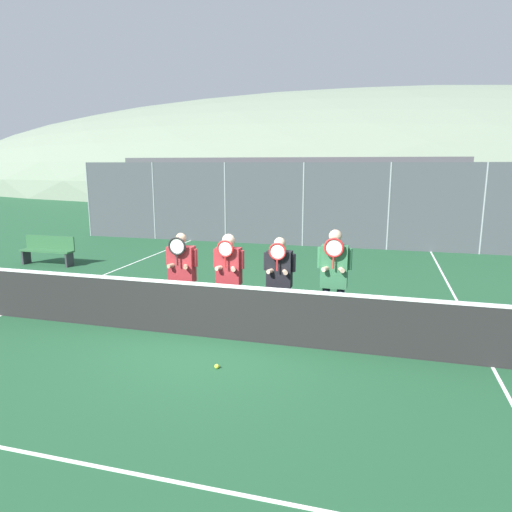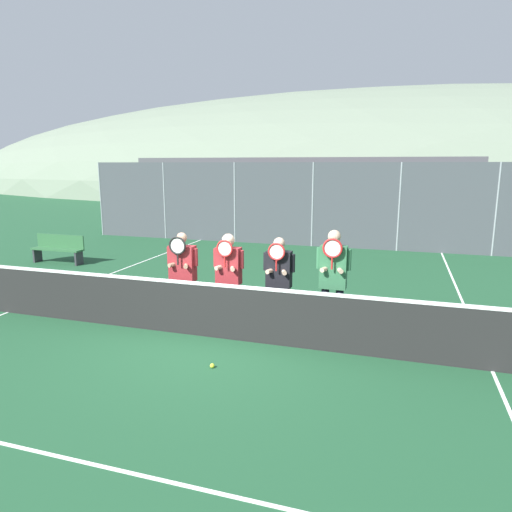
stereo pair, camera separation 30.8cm
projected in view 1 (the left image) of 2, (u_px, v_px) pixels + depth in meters
The scene contains 17 objects.
ground_plane at pixel (211, 338), 7.84m from camera, with size 120.00×120.00×0.00m, color #1E4C2D.
hill_distant at pixel (361, 187), 59.55m from camera, with size 116.85×64.91×22.72m.
clubhouse_building at pixel (293, 190), 23.52m from camera, with size 15.98×5.50×3.23m.
fence_back at pixel (303, 205), 16.35m from camera, with size 17.84×0.06×2.99m.
tennis_net at pixel (211, 310), 7.74m from camera, with size 11.85×0.09×1.07m.
court_line_left_sideline at pixel (93, 279), 11.82m from camera, with size 0.05×16.00×0.01m, color white.
court_line_right_sideline at pixel (460, 307), 9.53m from camera, with size 0.05×16.00×0.01m, color white.
court_line_service_near at pixel (85, 464), 4.53m from camera, with size 8.82×0.05×0.01m, color white.
player_leftmost at pixel (182, 271), 8.32m from camera, with size 0.61×0.34×1.72m.
player_center_left at pixel (229, 273), 8.08m from camera, with size 0.57×0.34×1.73m.
player_center_right at pixel (279, 277), 7.97m from camera, with size 0.57×0.34×1.69m.
player_rightmost at pixel (334, 275), 7.60m from camera, with size 0.57×0.34×1.88m.
car_far_left at pixel (193, 210), 20.33m from camera, with size 4.54×2.03×1.77m.
car_left_of_center at pixel (301, 214), 18.90m from camera, with size 4.26×2.09×1.79m.
car_center at pixel (422, 216), 18.02m from camera, with size 4.28×2.04×1.77m.
bench_courtside at pixel (48, 249), 13.45m from camera, with size 1.67×0.36×0.85m.
tennis_ball_on_court at pixel (217, 366), 6.65m from camera, with size 0.07×0.07×0.07m.
Camera 1 is at (2.71, -6.94, 2.93)m, focal length 32.00 mm.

